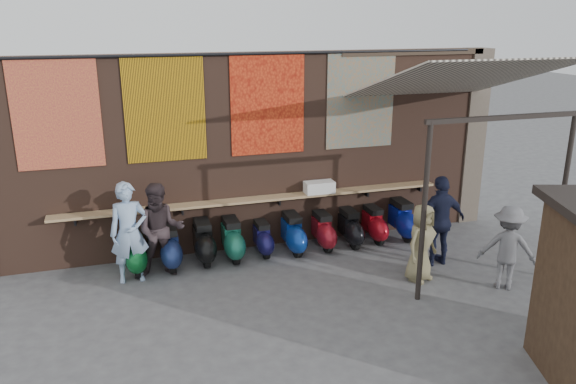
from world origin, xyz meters
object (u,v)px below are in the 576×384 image
at_px(shelf_box, 319,187).
at_px(diner_right, 161,231).
at_px(scooter_stool_4, 263,239).
at_px(shopper_tan, 421,243).
at_px(shopper_grey, 508,248).
at_px(diner_left, 129,233).
at_px(scooter_stool_6, 323,231).
at_px(scooter_stool_0, 136,252).
at_px(scooter_stool_7, 350,228).
at_px(scooter_stool_3, 232,240).
at_px(scooter_stool_2, 204,242).
at_px(scooter_stool_5, 293,234).
at_px(scooter_stool_8, 374,224).
at_px(shopper_navy, 440,221).
at_px(scooter_stool_9, 402,220).
at_px(scooter_stool_1, 170,248).

distance_m(shelf_box, diner_right, 3.42).
height_order(scooter_stool_4, shopper_tan, shopper_tan).
bearing_deg(shopper_grey, diner_left, 14.24).
distance_m(scooter_stool_6, shopper_grey, 3.64).
bearing_deg(diner_left, scooter_stool_0, 74.01).
xyz_separation_m(scooter_stool_0, scooter_stool_7, (4.41, 0.02, -0.02)).
height_order(scooter_stool_3, scooter_stool_6, scooter_stool_3).
xyz_separation_m(scooter_stool_2, scooter_stool_4, (1.21, 0.01, -0.07)).
relative_size(scooter_stool_7, diner_right, 0.45).
relative_size(scooter_stool_5, scooter_stool_7, 1.06).
height_order(scooter_stool_2, shopper_grey, shopper_grey).
relative_size(shelf_box, scooter_stool_8, 0.79).
xyz_separation_m(scooter_stool_0, scooter_stool_5, (3.13, 0.00, 0.01)).
bearing_deg(scooter_stool_0, scooter_stool_8, 0.96).
height_order(scooter_stool_5, shopper_tan, shopper_tan).
height_order(scooter_stool_6, diner_right, diner_right).
distance_m(scooter_stool_6, scooter_stool_8, 1.19).
distance_m(scooter_stool_0, shopper_tan, 5.33).
height_order(scooter_stool_3, scooter_stool_5, scooter_stool_3).
xyz_separation_m(scooter_stool_0, shopper_tan, (4.97, -1.89, 0.33)).
height_order(shopper_navy, shopper_tan, shopper_navy).
height_order(shelf_box, scooter_stool_9, shelf_box).
height_order(scooter_stool_2, diner_left, diner_left).
relative_size(shelf_box, scooter_stool_4, 0.87).
bearing_deg(scooter_stool_9, shopper_navy, -89.61).
bearing_deg(shopper_grey, shopper_navy, -30.56).
height_order(scooter_stool_3, scooter_stool_7, scooter_stool_3).
bearing_deg(shopper_tan, shopper_navy, 11.35).
bearing_deg(shopper_navy, diner_right, -12.47).
distance_m(scooter_stool_2, diner_right, 1.04).
distance_m(scooter_stool_2, scooter_stool_4, 1.21).
distance_m(scooter_stool_0, scooter_stool_3, 1.87).
xyz_separation_m(scooter_stool_1, scooter_stool_8, (4.35, 0.07, -0.03)).
bearing_deg(scooter_stool_9, diner_right, -176.00).
bearing_deg(shopper_navy, scooter_stool_5, -29.41).
bearing_deg(scooter_stool_7, scooter_stool_1, -179.91).
xyz_separation_m(scooter_stool_3, diner_left, (-1.96, -0.40, 0.53)).
xyz_separation_m(scooter_stool_6, shopper_grey, (2.46, -2.65, 0.39)).
xyz_separation_m(scooter_stool_4, scooter_stool_5, (0.62, -0.08, 0.06)).
relative_size(shopper_navy, shopper_grey, 1.16).
bearing_deg(shelf_box, scooter_stool_5, -153.69).
bearing_deg(shelf_box, diner_left, -170.06).
bearing_deg(scooter_stool_6, scooter_stool_1, -179.67).
bearing_deg(scooter_stool_9, shelf_box, 171.06).
xyz_separation_m(scooter_stool_0, diner_right, (0.47, -0.31, 0.50)).
relative_size(scooter_stool_6, diner_left, 0.42).
height_order(scooter_stool_6, shopper_navy, shopper_navy).
relative_size(shelf_box, scooter_stool_3, 0.73).
height_order(scooter_stool_6, shopper_tan, shopper_tan).
distance_m(shelf_box, scooter_stool_0, 3.92).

